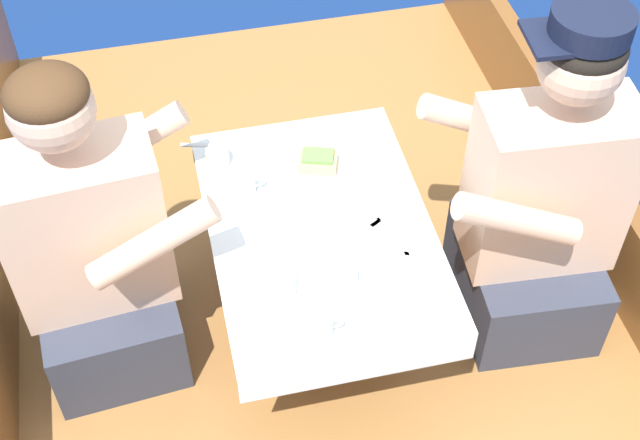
{
  "coord_description": "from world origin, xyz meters",
  "views": [
    {
      "loc": [
        -0.35,
        -1.6,
        2.51
      ],
      "look_at": [
        0.0,
        -0.06,
        0.78
      ],
      "focal_mm": 50.0,
      "sensor_mm": 36.0,
      "label": 1
    }
  ],
  "objects": [
    {
      "name": "utensil_spoon_starboard",
      "position": [
        0.14,
        -0.19,
        0.76
      ],
      "size": [
        0.16,
        0.07,
        0.01
      ],
      "rotation": [
        0.0,
        0.0,
        2.76
      ],
      "color": "silver",
      "rests_on": "cockpit_table"
    },
    {
      "name": "utensil_fork_starboard",
      "position": [
        0.1,
        -0.12,
        0.76
      ],
      "size": [
        0.16,
        0.1,
        0.0
      ],
      "rotation": [
        0.0,
        0.0,
        0.52
      ],
      "color": "silver",
      "rests_on": "cockpit_table"
    },
    {
      "name": "bowl_port_near",
      "position": [
        -0.01,
        -0.26,
        0.78
      ],
      "size": [
        0.12,
        0.12,
        0.04
      ],
      "color": "white",
      "rests_on": "cockpit_table"
    },
    {
      "name": "utensil_spoon_center",
      "position": [
        0.08,
        -0.04,
        0.76
      ],
      "size": [
        0.16,
        0.08,
        0.01
      ],
      "rotation": [
        0.0,
        0.0,
        2.72
      ],
      "color": "silver",
      "rests_on": "cockpit_table"
    },
    {
      "name": "coffee_cup_port",
      "position": [
        -0.18,
        0.11,
        0.79
      ],
      "size": [
        0.11,
        0.08,
        0.05
      ],
      "color": "white",
      "rests_on": "cockpit_table"
    },
    {
      "name": "bowl_starboard_near",
      "position": [
        0.18,
        -0.36,
        0.78
      ],
      "size": [
        0.13,
        0.13,
        0.04
      ],
      "color": "white",
      "rests_on": "cockpit_table"
    },
    {
      "name": "plate_sandwich",
      "position": [
        0.04,
        0.14,
        0.76
      ],
      "size": [
        0.22,
        0.22,
        0.01
      ],
      "color": "white",
      "rests_on": "cockpit_table"
    },
    {
      "name": "person_starboard",
      "position": [
        0.59,
        -0.14,
        0.76
      ],
      "size": [
        0.54,
        0.47,
        1.05
      ],
      "rotation": [
        0.0,
        0.0,
        3.07
      ],
      "color": "#333847",
      "rests_on": "boat_deck"
    },
    {
      "name": "person_port",
      "position": [
        -0.59,
        -0.01,
        0.73
      ],
      "size": [
        0.55,
        0.48,
        0.99
      ],
      "rotation": [
        0.0,
        0.0,
        0.09
      ],
      "color": "#333847",
      "rests_on": "boat_deck"
    },
    {
      "name": "plate_bread",
      "position": [
        -0.05,
        -0.05,
        0.76
      ],
      "size": [
        0.17,
        0.17,
        0.01
      ],
      "color": "white",
      "rests_on": "cockpit_table"
    },
    {
      "name": "coffee_cup_starboard",
      "position": [
        -0.08,
        -0.41,
        0.79
      ],
      "size": [
        0.09,
        0.06,
        0.07
      ],
      "color": "white",
      "rests_on": "cockpit_table"
    },
    {
      "name": "bowl_center_far",
      "position": [
        -0.17,
        -0.25,
        0.78
      ],
      "size": [
        0.13,
        0.13,
        0.04
      ],
      "color": "white",
      "rests_on": "cockpit_table"
    },
    {
      "name": "sandwich",
      "position": [
        0.04,
        0.14,
        0.79
      ],
      "size": [
        0.12,
        0.1,
        0.05
      ],
      "rotation": [
        0.0,
        0.0,
        -0.31
      ],
      "color": "tan",
      "rests_on": "plate_sandwich"
    },
    {
      "name": "boat_deck",
      "position": [
        0.0,
        0.0,
        0.17
      ],
      "size": [
        1.88,
        2.87,
        0.34
      ],
      "primitive_type": "cube",
      "color": "#9E6B38",
      "rests_on": "ground_plane"
    },
    {
      "name": "utensil_knife_port",
      "position": [
        0.2,
        -0.15,
        0.76
      ],
      "size": [
        0.02,
        0.17,
        0.0
      ],
      "rotation": [
        0.0,
        0.0,
        1.55
      ],
      "color": "silver",
      "rests_on": "cockpit_table"
    },
    {
      "name": "gunwale_starboard",
      "position": [
        0.91,
        0.0,
        0.49
      ],
      "size": [
        0.06,
        2.87,
        0.31
      ],
      "primitive_type": "cube",
      "color": "brown",
      "rests_on": "boat_deck"
    },
    {
      "name": "utensil_knife_starboard",
      "position": [
        -0.24,
        0.31,
        0.76
      ],
      "size": [
        0.17,
        0.05,
        0.0
      ],
      "rotation": [
        0.0,
        0.0,
        2.9
      ],
      "color": "silver",
      "rests_on": "cockpit_table"
    },
    {
      "name": "tin_can",
      "position": [
        -0.23,
        0.23,
        0.79
      ],
      "size": [
        0.07,
        0.07,
        0.05
      ],
      "color": "silver",
      "rests_on": "cockpit_table"
    },
    {
      "name": "ground_plane",
      "position": [
        0.0,
        0.0,
        0.0
      ],
      "size": [
        60.0,
        60.0,
        0.0
      ],
      "primitive_type": "plane",
      "color": "navy"
    },
    {
      "name": "cockpit_table",
      "position": [
        0.0,
        -0.06,
        0.71
      ],
      "size": [
        0.58,
        0.85,
        0.42
      ],
      "color": "#B2B2B7",
      "rests_on": "boat_deck"
    }
  ]
}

